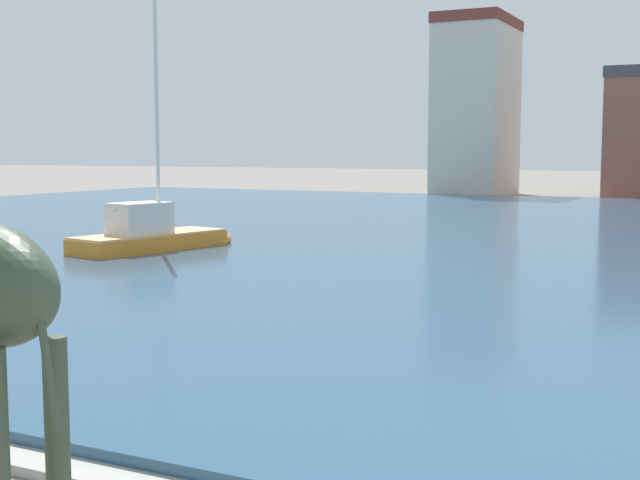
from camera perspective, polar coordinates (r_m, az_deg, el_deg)
name	(u,v)px	position (r m, az deg, el deg)	size (l,w,h in m)	color
harbor_water	(563,236)	(34.68, 15.92, 0.23)	(81.67, 53.98, 0.26)	#2D5170
quay_edge_coping	(74,473)	(9.80, -16.11, -14.72)	(81.67, 0.50, 0.12)	#ADA89E
sailboat_orange	(158,238)	(28.51, -10.75, 0.14)	(2.96, 6.34, 9.46)	orange
townhouse_wide_warehouse	(476,107)	(67.32, 10.42, 8.74)	(5.10, 8.10, 13.58)	beige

